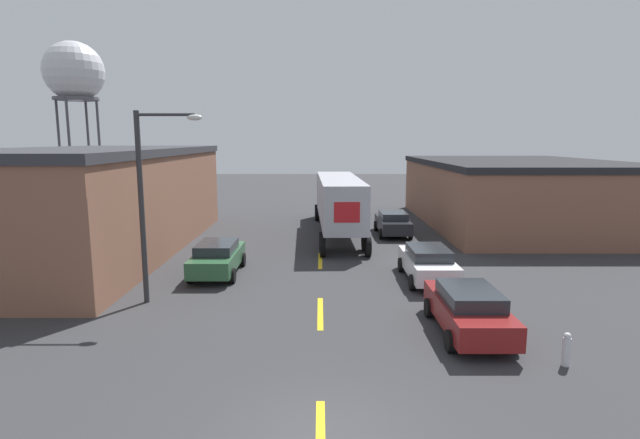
% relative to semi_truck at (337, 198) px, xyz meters
% --- Properties ---
extents(road_centerline, '(0.20, 18.91, 0.01)m').
position_rel_semi_truck_xyz_m(road_centerline, '(-1.12, -15.38, -2.33)').
color(road_centerline, gold).
rests_on(road_centerline, ground_plane).
extents(warehouse_left, '(9.64, 21.35, 5.69)m').
position_rel_semi_truck_xyz_m(warehouse_left, '(-13.68, -5.33, 0.52)').
color(warehouse_left, brown).
rests_on(warehouse_left, ground_plane).
extents(warehouse_right, '(12.83, 19.10, 4.68)m').
position_rel_semi_truck_xyz_m(warehouse_right, '(13.04, 3.44, 0.01)').
color(warehouse_right, brown).
rests_on(warehouse_right, ground_plane).
extents(semi_truck, '(3.12, 15.18, 3.81)m').
position_rel_semi_truck_xyz_m(semi_truck, '(0.00, 0.00, 0.00)').
color(semi_truck, navy).
rests_on(semi_truck, ground_plane).
extents(parked_car_left_far, '(2.07, 4.71, 1.52)m').
position_rel_semi_truck_xyz_m(parked_car_left_far, '(-5.84, -10.18, -1.53)').
color(parked_car_left_far, '#2D5B38').
rests_on(parked_car_left_far, ground_plane).
extents(parked_car_right_far, '(2.07, 4.71, 1.52)m').
position_rel_semi_truck_xyz_m(parked_car_right_far, '(3.60, -0.54, -1.53)').
color(parked_car_right_far, black).
rests_on(parked_car_right_far, ground_plane).
extents(parked_car_right_near, '(2.07, 4.71, 1.52)m').
position_rel_semi_truck_xyz_m(parked_car_right_near, '(3.60, -17.26, -1.53)').
color(parked_car_right_near, maroon).
rests_on(parked_car_right_near, ground_plane).
extents(parked_car_right_mid, '(2.07, 4.71, 1.52)m').
position_rel_semi_truck_xyz_m(parked_car_right_mid, '(3.60, -11.21, -1.53)').
color(parked_car_right_mid, silver).
rests_on(parked_car_right_mid, ground_plane).
extents(water_tower, '(6.36, 6.36, 16.60)m').
position_rel_semi_truck_xyz_m(water_tower, '(-27.83, 23.38, 10.91)').
color(water_tower, '#47474C').
rests_on(water_tower, ground_plane).
extents(street_lamp, '(2.48, 0.32, 7.19)m').
position_rel_semi_truck_xyz_m(street_lamp, '(-7.45, -14.17, 1.88)').
color(street_lamp, '#2D2D30').
rests_on(street_lamp, ground_plane).
extents(fire_hydrant, '(0.22, 0.22, 0.96)m').
position_rel_semi_truck_xyz_m(fire_hydrant, '(5.62, -19.60, -1.86)').
color(fire_hydrant, silver).
rests_on(fire_hydrant, ground_plane).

